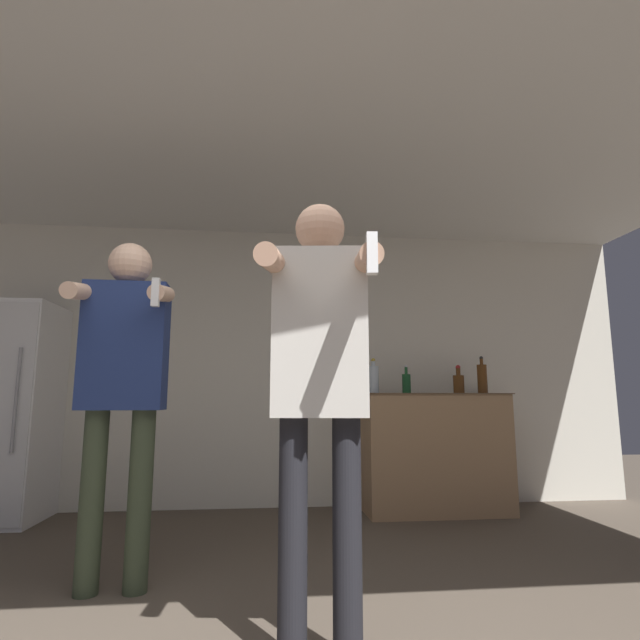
# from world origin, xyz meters

# --- Properties ---
(wall_back) EXTENTS (7.00, 0.06, 2.55)m
(wall_back) POSITION_xyz_m (0.00, 3.36, 1.27)
(wall_back) COLOR beige
(wall_back) RESTS_ON ground_plane
(ceiling_slab) EXTENTS (7.00, 3.85, 0.05)m
(ceiling_slab) POSITION_xyz_m (0.00, 1.66, 2.57)
(ceiling_slab) COLOR silver
(ceiling_slab) RESTS_ON wall_back
(refrigerator) EXTENTS (0.61, 0.68, 1.73)m
(refrigerator) POSITION_xyz_m (-2.03, 3.00, 0.87)
(refrigerator) COLOR white
(refrigerator) RESTS_ON ground_plane
(counter) EXTENTS (1.25, 0.65, 1.01)m
(counter) POSITION_xyz_m (1.48, 3.02, 0.50)
(counter) COLOR #997551
(counter) RESTS_ON ground_plane
(bottle_amber_bourbon) EXTENTS (0.10, 0.10, 0.25)m
(bottle_amber_bourbon) POSITION_xyz_m (1.72, 2.94, 1.10)
(bottle_amber_bourbon) COLOR #563314
(bottle_amber_bourbon) RESTS_ON counter
(bottle_short_whiskey) EXTENTS (0.09, 0.09, 0.33)m
(bottle_short_whiskey) POSITION_xyz_m (1.94, 2.94, 1.14)
(bottle_short_whiskey) COLOR #563314
(bottle_short_whiskey) RESTS_ON counter
(bottle_tall_gin) EXTENTS (0.07, 0.07, 0.25)m
(bottle_tall_gin) POSITION_xyz_m (1.25, 2.94, 1.10)
(bottle_tall_gin) COLOR #194723
(bottle_tall_gin) RESTS_ON counter
(bottle_green_wine) EXTENTS (0.09, 0.09, 0.30)m
(bottle_green_wine) POSITION_xyz_m (0.96, 2.94, 1.13)
(bottle_green_wine) COLOR silver
(bottle_green_wine) RESTS_ON counter
(person_woman_foreground) EXTENTS (0.48, 0.54, 1.75)m
(person_woman_foreground) POSITION_xyz_m (0.23, 0.62, 1.08)
(person_woman_foreground) COLOR black
(person_woman_foreground) RESTS_ON ground_plane
(person_man_side) EXTENTS (0.50, 0.43, 1.80)m
(person_man_side) POSITION_xyz_m (-0.73, 1.41, 1.10)
(person_man_side) COLOR #38422D
(person_man_side) RESTS_ON ground_plane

